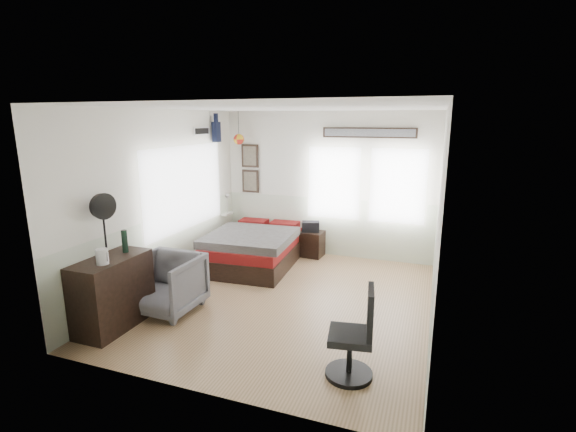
{
  "coord_description": "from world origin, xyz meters",
  "views": [
    {
      "loc": [
        1.94,
        -5.26,
        2.55
      ],
      "look_at": [
        -0.1,
        0.4,
        1.15
      ],
      "focal_mm": 26.0,
      "sensor_mm": 36.0,
      "label": 1
    }
  ],
  "objects_px": {
    "bed": "(255,248)",
    "task_chair": "(355,341)",
    "nightstand": "(310,244)",
    "dresser": "(113,293)",
    "armchair": "(166,284)"
  },
  "relations": [
    {
      "from": "nightstand",
      "to": "armchair",
      "type": "bearing_deg",
      "value": -107.0
    },
    {
      "from": "bed",
      "to": "armchair",
      "type": "xyz_separation_m",
      "value": [
        -0.35,
        -2.12,
        0.09
      ]
    },
    {
      "from": "bed",
      "to": "armchair",
      "type": "relative_size",
      "value": 2.36
    },
    {
      "from": "bed",
      "to": "nightstand",
      "type": "distance_m",
      "value": 1.14
    },
    {
      "from": "nightstand",
      "to": "bed",
      "type": "bearing_deg",
      "value": -130.28
    },
    {
      "from": "bed",
      "to": "task_chair",
      "type": "height_order",
      "value": "task_chair"
    },
    {
      "from": "bed",
      "to": "task_chair",
      "type": "relative_size",
      "value": 2.1
    },
    {
      "from": "armchair",
      "to": "nightstand",
      "type": "bearing_deg",
      "value": 70.45
    },
    {
      "from": "bed",
      "to": "dresser",
      "type": "height_order",
      "value": "dresser"
    },
    {
      "from": "task_chair",
      "to": "bed",
      "type": "bearing_deg",
      "value": 121.16
    },
    {
      "from": "nightstand",
      "to": "dresser",
      "type": "bearing_deg",
      "value": -108.79
    },
    {
      "from": "nightstand",
      "to": "task_chair",
      "type": "relative_size",
      "value": 0.5
    },
    {
      "from": "bed",
      "to": "dresser",
      "type": "relative_size",
      "value": 2.02
    },
    {
      "from": "bed",
      "to": "task_chair",
      "type": "bearing_deg",
      "value": -52.7
    },
    {
      "from": "bed",
      "to": "nightstand",
      "type": "height_order",
      "value": "bed"
    }
  ]
}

